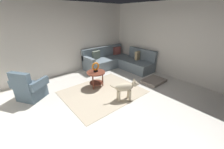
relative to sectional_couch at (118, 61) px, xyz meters
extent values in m
cube|color=silver|center=(-1.99, -2.01, -0.34)|extent=(6.00, 6.00, 0.10)
cube|color=silver|center=(-1.99, 0.93, 1.06)|extent=(6.00, 0.12, 2.70)
cube|color=silver|center=(0.95, -2.01, 1.06)|extent=(0.12, 6.00, 2.70)
cube|color=#BCAD93|center=(-1.84, -1.31, -0.29)|extent=(2.30, 1.90, 0.01)
cube|color=slate|center=(-0.26, 0.39, -0.08)|extent=(2.20, 0.85, 0.42)
cube|color=slate|center=(-0.26, 0.75, 0.36)|extent=(2.20, 0.14, 0.46)
cube|color=slate|center=(0.41, -0.73, -0.08)|extent=(0.85, 1.40, 0.42)
cube|color=slate|center=(0.77, -0.73, 0.36)|extent=(0.14, 1.40, 0.46)
cube|color=slate|center=(-1.28, 0.39, 0.24)|extent=(0.16, 0.85, 0.22)
cube|color=#994C47|center=(0.49, 0.60, 0.30)|extent=(0.39, 0.18, 0.39)
cube|color=slate|center=(-0.76, 0.60, 0.30)|extent=(0.40, 0.21, 0.39)
cube|color=tan|center=(0.62, -0.63, 0.30)|extent=(0.40, 0.21, 0.39)
cube|color=#4C6070|center=(-3.58, -0.25, -0.09)|extent=(0.83, 0.83, 0.40)
cube|color=#4C6070|center=(-3.79, -0.39, 0.35)|extent=(0.45, 0.58, 0.48)
cube|color=#4C6070|center=(-3.77, 0.04, 0.22)|extent=(0.55, 0.42, 0.22)
cube|color=#4C6070|center=(-3.39, -0.54, 0.22)|extent=(0.55, 0.42, 0.22)
cylinder|color=brown|center=(-1.79, -0.89, 0.23)|extent=(0.60, 0.60, 0.04)
cylinder|color=brown|center=(-1.79, -0.89, -0.14)|extent=(0.45, 0.45, 0.02)
cylinder|color=brown|center=(-1.79, -0.68, -0.04)|extent=(0.04, 0.04, 0.50)
cylinder|color=brown|center=(-1.97, -1.00, -0.04)|extent=(0.04, 0.04, 0.50)
cylinder|color=brown|center=(-1.60, -1.00, -0.04)|extent=(0.04, 0.04, 0.50)
cube|color=black|center=(-1.79, -0.89, 0.27)|extent=(0.12, 0.08, 0.05)
torus|color=orange|center=(-1.79, -0.89, 0.44)|extent=(0.28, 0.06, 0.28)
cube|color=gray|center=(-0.01, -1.93, -0.25)|extent=(0.80, 0.60, 0.09)
cylinder|color=beige|center=(-1.46, -2.05, -0.13)|extent=(0.07, 0.07, 0.32)
cylinder|color=beige|center=(-1.53, -2.17, -0.13)|extent=(0.07, 0.07, 0.32)
cylinder|color=beige|center=(-1.74, -1.90, -0.13)|extent=(0.07, 0.07, 0.32)
cylinder|color=beige|center=(-1.80, -2.03, -0.13)|extent=(0.07, 0.07, 0.32)
ellipsoid|color=beige|center=(-1.63, -2.04, 0.11)|extent=(0.56, 0.44, 0.24)
sphere|color=beige|center=(-1.37, -2.18, 0.18)|extent=(0.17, 0.17, 0.17)
ellipsoid|color=beige|center=(-1.30, -2.22, 0.16)|extent=(0.14, 0.12, 0.07)
cone|color=beige|center=(-1.36, -2.14, 0.30)|extent=(0.06, 0.06, 0.07)
cone|color=beige|center=(-1.40, -2.22, 0.30)|extent=(0.06, 0.06, 0.07)
cylinder|color=beige|center=(-1.91, -1.89, 0.15)|extent=(0.19, 0.13, 0.16)
sphere|color=silver|center=(-1.07, -1.59, -0.26)|extent=(0.07, 0.07, 0.07)
camera|label=1|loc=(-4.05, -4.37, 1.94)|focal=22.12mm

